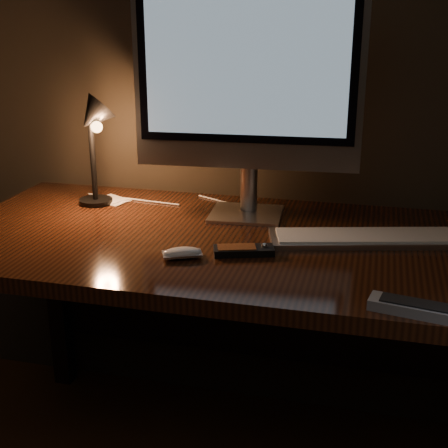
% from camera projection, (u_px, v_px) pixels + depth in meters
% --- Properties ---
extents(desk, '(1.60, 0.75, 0.75)m').
position_uv_depth(desk, '(250.00, 273.00, 1.73)').
color(desk, '#35190C').
rests_on(desk, ground).
extents(monitor, '(0.62, 0.19, 0.65)m').
position_uv_depth(monitor, '(247.00, 79.00, 1.67)').
color(monitor, silver).
rests_on(monitor, desk).
extents(keyboard, '(0.51, 0.26, 0.02)m').
position_uv_depth(keyboard, '(366.00, 237.00, 1.60)').
color(keyboard, silver).
rests_on(keyboard, desk).
extents(mouse, '(0.11, 0.08, 0.02)m').
position_uv_depth(mouse, '(182.00, 254.00, 1.50)').
color(mouse, white).
rests_on(mouse, desk).
extents(media_remote, '(0.16, 0.10, 0.03)m').
position_uv_depth(media_remote, '(244.00, 250.00, 1.52)').
color(media_remote, black).
rests_on(media_remote, desk).
extents(tv_remote, '(0.22, 0.09, 0.03)m').
position_uv_depth(tv_remote, '(425.00, 310.00, 1.21)').
color(tv_remote, gray).
rests_on(tv_remote, desk).
extents(papers, '(0.13, 0.11, 0.01)m').
position_uv_depth(papers, '(111.00, 200.00, 1.94)').
color(papers, white).
rests_on(papers, desk).
extents(desk_lamp, '(0.17, 0.18, 0.34)m').
position_uv_depth(desk_lamp, '(93.00, 131.00, 1.81)').
color(desk_lamp, black).
rests_on(desk_lamp, desk).
extents(cable, '(0.59, 0.21, 0.01)m').
position_uv_depth(cable, '(182.00, 203.00, 1.91)').
color(cable, white).
rests_on(cable, desk).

